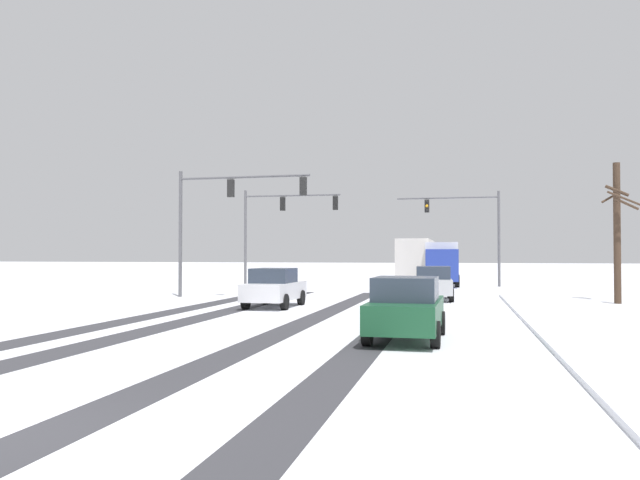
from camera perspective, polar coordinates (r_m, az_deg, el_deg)
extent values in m
cube|color=#38383D|center=(22.08, -10.82, -7.00)|extent=(1.09, 30.05, 0.01)
cube|color=#38383D|center=(20.85, -0.99, -7.36)|extent=(0.95, 30.05, 0.01)
cube|color=#38383D|center=(20.39, 6.46, -7.49)|extent=(0.94, 30.05, 0.01)
cube|color=#38383D|center=(22.93, -15.39, -6.76)|extent=(1.08, 30.05, 0.01)
cube|color=white|center=(19.32, 24.75, -7.56)|extent=(4.00, 30.05, 0.12)
cylinder|color=#56565B|center=(43.90, 16.06, 0.12)|extent=(0.18, 0.18, 6.50)
cylinder|color=#56565B|center=(44.03, 11.55, 3.80)|extent=(6.88, 0.21, 0.12)
cube|color=black|center=(44.05, 9.76, 3.08)|extent=(0.32, 0.24, 0.90)
sphere|color=black|center=(43.92, 9.75, 3.48)|extent=(0.20, 0.20, 0.20)
sphere|color=orange|center=(43.89, 9.75, 3.09)|extent=(0.20, 0.20, 0.20)
sphere|color=black|center=(43.87, 9.75, 2.70)|extent=(0.20, 0.20, 0.20)
cylinder|color=#56565B|center=(42.25, -6.84, 0.13)|extent=(0.18, 0.18, 6.50)
cylinder|color=#56565B|center=(41.51, -2.57, 4.09)|extent=(6.50, 0.24, 0.12)
cube|color=black|center=(41.62, -3.43, 3.31)|extent=(0.32, 0.25, 0.90)
sphere|color=black|center=(41.80, -3.38, 3.71)|extent=(0.20, 0.20, 0.20)
sphere|color=orange|center=(41.78, -3.38, 3.30)|extent=(0.20, 0.20, 0.20)
sphere|color=black|center=(41.76, -3.38, 2.89)|extent=(0.20, 0.20, 0.20)
cube|color=black|center=(40.84, 1.42, 3.40)|extent=(0.32, 0.25, 0.90)
sphere|color=black|center=(41.03, 1.46, 3.80)|extent=(0.20, 0.20, 0.20)
sphere|color=orange|center=(41.00, 1.46, 3.38)|extent=(0.20, 0.20, 0.20)
sphere|color=black|center=(40.98, 1.46, 2.96)|extent=(0.20, 0.20, 0.20)
cylinder|color=#56565B|center=(33.00, -12.66, 0.55)|extent=(0.18, 0.18, 6.50)
cylinder|color=#56565B|center=(31.84, -7.00, 5.74)|extent=(6.93, 0.23, 0.12)
cube|color=black|center=(32.03, -8.17, 4.71)|extent=(0.32, 0.24, 0.90)
sphere|color=black|center=(32.21, -8.06, 5.21)|extent=(0.20, 0.20, 0.20)
sphere|color=orange|center=(32.18, -8.06, 4.68)|extent=(0.20, 0.20, 0.20)
sphere|color=black|center=(32.15, -8.06, 4.15)|extent=(0.20, 0.20, 0.20)
cube|color=black|center=(30.83, -1.55, 4.93)|extent=(0.32, 0.24, 0.90)
sphere|color=black|center=(31.02, -1.47, 5.45)|extent=(0.20, 0.20, 0.20)
sphere|color=orange|center=(30.98, -1.47, 4.90)|extent=(0.20, 0.20, 0.20)
sphere|color=black|center=(30.95, -1.47, 4.35)|extent=(0.20, 0.20, 0.20)
cube|color=#B7BABF|center=(30.51, 10.33, -4.16)|extent=(1.90, 4.18, 0.70)
cube|color=#2D3847|center=(30.33, 10.33, -2.95)|extent=(1.65, 1.98, 0.60)
cylinder|color=black|center=(31.80, 8.85, -4.68)|extent=(0.25, 0.65, 0.64)
cylinder|color=black|center=(31.81, 11.77, -4.67)|extent=(0.25, 0.65, 0.64)
cylinder|color=black|center=(29.26, 8.77, -4.98)|extent=(0.25, 0.65, 0.64)
cylinder|color=black|center=(29.28, 11.94, -4.96)|extent=(0.25, 0.65, 0.64)
cube|color=silver|center=(26.05, -4.18, -4.67)|extent=(1.74, 4.12, 0.70)
cube|color=#2D3847|center=(25.88, -4.28, -3.25)|extent=(1.58, 1.91, 0.60)
cylinder|color=black|center=(27.53, -5.00, -5.22)|extent=(0.23, 0.64, 0.64)
cylinder|color=black|center=(27.07, -1.73, -5.29)|extent=(0.23, 0.64, 0.64)
cylinder|color=black|center=(25.13, -6.82, -5.59)|extent=(0.23, 0.64, 0.64)
cylinder|color=black|center=(24.63, -3.27, -5.69)|extent=(0.23, 0.64, 0.64)
cube|color=#194C2D|center=(16.27, 7.91, -6.70)|extent=(1.78, 4.13, 0.70)
cube|color=#2D3847|center=(16.07, 7.85, -4.45)|extent=(1.60, 1.93, 0.60)
cylinder|color=black|center=(17.66, 5.72, -7.42)|extent=(0.23, 0.64, 0.64)
cylinder|color=black|center=(17.51, 11.00, -7.46)|extent=(0.23, 0.64, 0.64)
cylinder|color=black|center=(15.16, 4.35, -8.44)|extent=(0.23, 0.64, 0.64)
cylinder|color=black|center=(14.98, 10.52, -8.51)|extent=(0.23, 0.64, 0.64)
cube|color=silver|center=(52.36, 8.82, -1.58)|extent=(2.51, 11.00, 2.90)
cube|color=#283342|center=(52.36, 8.82, -1.20)|extent=(2.55, 10.12, 0.90)
cylinder|color=black|center=(48.48, 9.93, -3.32)|extent=(0.30, 0.96, 0.96)
cylinder|color=black|center=(48.65, 7.13, -3.32)|extent=(0.30, 0.96, 0.96)
cylinder|color=black|center=(55.62, 10.28, -3.05)|extent=(0.30, 0.96, 0.96)
cylinder|color=black|center=(55.77, 7.83, -3.06)|extent=(0.30, 0.96, 0.96)
cube|color=#233899|center=(41.85, 11.09, -2.28)|extent=(2.19, 2.29, 2.10)
cube|color=silver|center=(45.55, 11.02, -1.88)|extent=(2.42, 5.29, 2.60)
cylinder|color=black|center=(42.35, 12.46, -3.68)|extent=(0.32, 0.85, 0.84)
cylinder|color=black|center=(42.32, 9.71, -3.70)|extent=(0.32, 0.85, 0.84)
cylinder|color=black|center=(47.03, 12.24, -3.44)|extent=(0.32, 0.85, 0.84)
cylinder|color=black|center=(47.01, 9.77, -3.45)|extent=(0.32, 0.85, 0.84)
cylinder|color=#423023|center=(30.76, 25.55, 0.58)|extent=(0.31, 0.31, 6.29)
cylinder|color=#423023|center=(31.25, 25.14, 3.60)|extent=(0.94, 0.33, 0.59)
cylinder|color=#423023|center=(30.41, 25.54, 4.09)|extent=(1.00, 0.33, 0.58)
cylinder|color=#423023|center=(30.12, 26.20, 3.38)|extent=(1.61, 0.48, 0.72)
cylinder|color=#423023|center=(30.35, 26.22, 3.01)|extent=(1.17, 0.63, 0.56)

